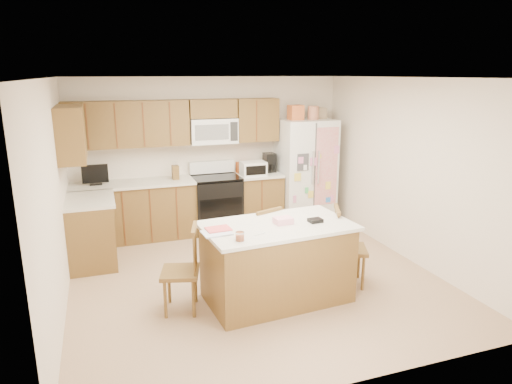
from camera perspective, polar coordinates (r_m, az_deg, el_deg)
name	(u,v)px	position (r m, az deg, el deg)	size (l,w,h in m)	color
ground	(254,277)	(5.99, -0.23, -10.55)	(4.50, 4.50, 0.00)	gray
room_shell	(254,168)	(5.54, -0.25, 3.07)	(4.60, 4.60, 2.52)	beige
cabinetry	(156,183)	(7.16, -12.41, 1.07)	(3.36, 1.56, 2.15)	brown
stove	(216,203)	(7.57, -4.98, -1.34)	(0.76, 0.65, 1.13)	black
refrigerator	(305,171)	(7.92, 6.15, 2.68)	(0.90, 0.79, 2.04)	white
island	(277,262)	(5.28, 2.64, -8.68)	(1.75, 1.09, 1.00)	brown
windsor_chair_left	(182,271)	(5.10, -9.19, -9.76)	(0.50, 0.51, 0.97)	brown
windsor_chair_back	(262,245)	(5.79, 0.70, -6.62)	(0.52, 0.51, 0.95)	brown
windsor_chair_right	(347,248)	(5.75, 11.35, -6.93)	(0.54, 0.55, 0.98)	brown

